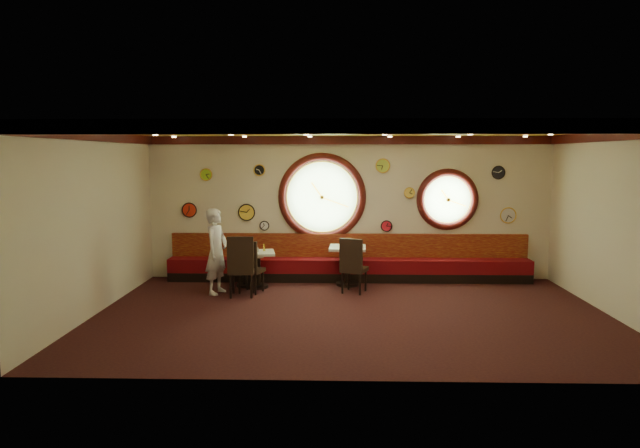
# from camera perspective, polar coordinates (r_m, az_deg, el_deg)

# --- Properties ---
(floor) EXTENTS (9.00, 6.00, 0.00)m
(floor) POSITION_cam_1_polar(r_m,az_deg,el_deg) (10.16, 3.21, -8.98)
(floor) COLOR black
(floor) RESTS_ON ground
(ceiling) EXTENTS (9.00, 6.00, 0.02)m
(ceiling) POSITION_cam_1_polar(r_m,az_deg,el_deg) (9.78, 3.33, 9.36)
(ceiling) COLOR gold
(ceiling) RESTS_ON wall_back
(wall_back) EXTENTS (9.00, 0.02, 3.20)m
(wall_back) POSITION_cam_1_polar(r_m,az_deg,el_deg) (12.83, 2.88, 1.60)
(wall_back) COLOR beige
(wall_back) RESTS_ON floor
(wall_front) EXTENTS (9.00, 0.02, 3.20)m
(wall_front) POSITION_cam_1_polar(r_m,az_deg,el_deg) (6.88, 3.99, -2.95)
(wall_front) COLOR beige
(wall_front) RESTS_ON floor
(wall_left) EXTENTS (0.02, 6.00, 3.20)m
(wall_left) POSITION_cam_1_polar(r_m,az_deg,el_deg) (10.70, -21.58, 0.09)
(wall_left) COLOR beige
(wall_left) RESTS_ON floor
(wall_right) EXTENTS (0.02, 6.00, 3.20)m
(wall_right) POSITION_cam_1_polar(r_m,az_deg,el_deg) (10.94, 27.54, -0.07)
(wall_right) COLOR beige
(wall_right) RESTS_ON floor
(molding_back) EXTENTS (9.00, 0.10, 0.18)m
(molding_back) POSITION_cam_1_polar(r_m,az_deg,el_deg) (12.73, 2.93, 8.37)
(molding_back) COLOR #3A0D0A
(molding_back) RESTS_ON wall_back
(molding_front) EXTENTS (9.00, 0.10, 0.18)m
(molding_front) POSITION_cam_1_polar(r_m,az_deg,el_deg) (6.84, 4.08, 9.70)
(molding_front) COLOR #3A0D0A
(molding_front) RESTS_ON wall_back
(molding_left) EXTENTS (0.10, 6.00, 0.18)m
(molding_left) POSITION_cam_1_polar(r_m,az_deg,el_deg) (10.62, -21.69, 8.21)
(molding_left) COLOR #3A0D0A
(molding_left) RESTS_ON wall_back
(molding_right) EXTENTS (0.10, 6.00, 0.18)m
(molding_right) POSITION_cam_1_polar(r_m,az_deg,el_deg) (10.86, 27.74, 7.87)
(molding_right) COLOR #3A0D0A
(molding_right) RESTS_ON wall_back
(banquette_base) EXTENTS (8.00, 0.55, 0.20)m
(banquette_base) POSITION_cam_1_polar(r_m,az_deg,el_deg) (12.77, 2.87, -5.23)
(banquette_base) COLOR black
(banquette_base) RESTS_ON floor
(banquette_seat) EXTENTS (8.00, 0.55, 0.30)m
(banquette_seat) POSITION_cam_1_polar(r_m,az_deg,el_deg) (12.72, 2.88, -4.13)
(banquette_seat) COLOR #58070E
(banquette_seat) RESTS_ON banquette_base
(banquette_back) EXTENTS (8.00, 0.10, 0.55)m
(banquette_back) POSITION_cam_1_polar(r_m,az_deg,el_deg) (12.87, 2.87, -2.19)
(banquette_back) COLOR #66080F
(banquette_back) RESTS_ON wall_back
(porthole_left_glass) EXTENTS (1.66, 0.02, 1.66)m
(porthole_left_glass) POSITION_cam_1_polar(r_m,az_deg,el_deg) (12.80, 0.20, 2.72)
(porthole_left_glass) COLOR #9BCC7A
(porthole_left_glass) RESTS_ON wall_back
(porthole_left_frame) EXTENTS (1.98, 0.18, 1.98)m
(porthole_left_frame) POSITION_cam_1_polar(r_m,az_deg,el_deg) (12.79, 0.20, 2.72)
(porthole_left_frame) COLOR #3A0D0A
(porthole_left_frame) RESTS_ON wall_back
(porthole_left_ring) EXTENTS (1.61, 0.03, 1.61)m
(porthole_left_ring) POSITION_cam_1_polar(r_m,az_deg,el_deg) (12.76, 0.20, 2.71)
(porthole_left_ring) COLOR gold
(porthole_left_ring) RESTS_ON wall_back
(porthole_right_glass) EXTENTS (1.10, 0.02, 1.10)m
(porthole_right_glass) POSITION_cam_1_polar(r_m,az_deg,el_deg) (13.04, 12.61, 2.41)
(porthole_right_glass) COLOR #9BCC7A
(porthole_right_glass) RESTS_ON wall_back
(porthole_right_frame) EXTENTS (1.38, 0.18, 1.38)m
(porthole_right_frame) POSITION_cam_1_polar(r_m,az_deg,el_deg) (13.03, 12.62, 2.41)
(porthole_right_frame) COLOR #3A0D0A
(porthole_right_frame) RESTS_ON wall_back
(porthole_right_ring) EXTENTS (1.09, 0.03, 1.09)m
(porthole_right_ring) POSITION_cam_1_polar(r_m,az_deg,el_deg) (13.00, 12.65, 2.40)
(porthole_right_ring) COLOR gold
(porthole_right_ring) RESTS_ON wall_back
(wall_clock_0) EXTENTS (0.32, 0.03, 0.32)m
(wall_clock_0) POSITION_cam_1_polar(r_m,az_deg,el_deg) (13.21, -12.93, 1.37)
(wall_clock_0) COLOR red
(wall_clock_0) RESTS_ON wall_back
(wall_clock_1) EXTENTS (0.28, 0.03, 0.28)m
(wall_clock_1) POSITION_cam_1_polar(r_m,az_deg,el_deg) (13.23, 17.40, 4.93)
(wall_clock_1) COLOR black
(wall_clock_1) RESTS_ON wall_back
(wall_clock_2) EXTENTS (0.26, 0.03, 0.26)m
(wall_clock_2) POSITION_cam_1_polar(r_m,az_deg,el_deg) (13.07, -11.32, 4.87)
(wall_clock_2) COLOR #8EC026
(wall_clock_2) RESTS_ON wall_back
(wall_clock_3) EXTENTS (0.20, 0.03, 0.20)m
(wall_clock_3) POSITION_cam_1_polar(r_m,az_deg,el_deg) (12.93, -5.57, -0.16)
(wall_clock_3) COLOR white
(wall_clock_3) RESTS_ON wall_back
(wall_clock_4) EXTENTS (0.34, 0.03, 0.34)m
(wall_clock_4) POSITION_cam_1_polar(r_m,az_deg,el_deg) (13.36, 18.29, 0.83)
(wall_clock_4) COLOR silver
(wall_clock_4) RESTS_ON wall_back
(wall_clock_5) EXTENTS (0.22, 0.03, 0.22)m
(wall_clock_5) POSITION_cam_1_polar(r_m,az_deg,el_deg) (12.86, 8.93, 3.11)
(wall_clock_5) COLOR #E4C64C
(wall_clock_5) RESTS_ON wall_back
(wall_clock_6) EXTENTS (0.36, 0.03, 0.36)m
(wall_clock_6) POSITION_cam_1_polar(r_m,az_deg,el_deg) (12.95, -7.34, 1.16)
(wall_clock_6) COLOR yellow
(wall_clock_6) RESTS_ON wall_back
(wall_clock_7) EXTENTS (0.30, 0.03, 0.30)m
(wall_clock_7) POSITION_cam_1_polar(r_m,az_deg,el_deg) (12.77, 6.30, 5.82)
(wall_clock_7) COLOR #ACCA3F
(wall_clock_7) RESTS_ON wall_back
(wall_clock_8) EXTENTS (0.24, 0.03, 0.24)m
(wall_clock_8) POSITION_cam_1_polar(r_m,az_deg,el_deg) (12.88, 6.66, -0.21)
(wall_clock_8) COLOR red
(wall_clock_8) RESTS_ON wall_back
(wall_clock_9) EXTENTS (0.24, 0.03, 0.24)m
(wall_clock_9) POSITION_cam_1_polar(r_m,az_deg,el_deg) (12.85, -6.08, 5.38)
(wall_clock_9) COLOR black
(wall_clock_9) RESTS_ON wall_back
(table_a) EXTENTS (0.82, 0.82, 0.69)m
(table_a) POSITION_cam_1_polar(r_m,az_deg,el_deg) (12.24, -7.46, -4.21)
(table_a) COLOR black
(table_a) RESTS_ON floor
(table_b) EXTENTS (0.81, 0.81, 0.77)m
(table_b) POSITION_cam_1_polar(r_m,az_deg,el_deg) (12.08, -6.25, -4.10)
(table_b) COLOR black
(table_b) RESTS_ON floor
(table_c) EXTENTS (0.80, 0.80, 0.84)m
(table_c) POSITION_cam_1_polar(r_m,az_deg,el_deg) (12.23, 2.76, -3.71)
(table_c) COLOR black
(table_c) RESTS_ON floor
(chair_a) EXTENTS (0.57, 0.57, 0.67)m
(chair_a) POSITION_cam_1_polar(r_m,az_deg,el_deg) (11.56, -7.13, -3.92)
(chair_a) COLOR black
(chair_a) RESTS_ON floor
(chair_b) EXTENTS (0.54, 0.54, 0.75)m
(chair_b) POSITION_cam_1_polar(r_m,az_deg,el_deg) (11.27, -7.90, -3.82)
(chair_b) COLOR black
(chair_b) RESTS_ON floor
(chair_c) EXTENTS (0.61, 0.61, 0.70)m
(chair_c) POSITION_cam_1_polar(r_m,az_deg,el_deg) (11.49, 3.28, -3.81)
(chair_c) COLOR black
(chair_c) RESTS_ON floor
(condiment_a_salt) EXTENTS (0.03, 0.03, 0.10)m
(condiment_a_salt) POSITION_cam_1_polar(r_m,az_deg,el_deg) (12.22, -7.72, -2.79)
(condiment_a_salt) COLOR silver
(condiment_a_salt) RESTS_ON table_a
(condiment_b_salt) EXTENTS (0.04, 0.04, 0.11)m
(condiment_b_salt) POSITION_cam_1_polar(r_m,az_deg,el_deg) (12.13, -6.32, -2.43)
(condiment_b_salt) COLOR silver
(condiment_b_salt) RESTS_ON table_b
(condiment_c_salt) EXTENTS (0.03, 0.03, 0.09)m
(condiment_c_salt) POSITION_cam_1_polar(r_m,az_deg,el_deg) (12.16, 2.05, -2.06)
(condiment_c_salt) COLOR silver
(condiment_c_salt) RESTS_ON table_c
(condiment_a_pepper) EXTENTS (0.03, 0.03, 0.10)m
(condiment_a_pepper) POSITION_cam_1_polar(r_m,az_deg,el_deg) (12.11, -7.47, -2.87)
(condiment_a_pepper) COLOR silver
(condiment_a_pepper) RESTS_ON table_a
(condiment_b_pepper) EXTENTS (0.03, 0.03, 0.09)m
(condiment_b_pepper) POSITION_cam_1_polar(r_m,az_deg,el_deg) (12.00, -6.22, -2.58)
(condiment_b_pepper) COLOR #B9B8BD
(condiment_b_pepper) RESTS_ON table_b
(condiment_c_pepper) EXTENTS (0.03, 0.03, 0.10)m
(condiment_c_pepper) POSITION_cam_1_polar(r_m,az_deg,el_deg) (12.16, 2.76, -2.04)
(condiment_c_pepper) COLOR silver
(condiment_c_pepper) RESTS_ON table_c
(condiment_a_bottle) EXTENTS (0.05, 0.05, 0.17)m
(condiment_a_bottle) POSITION_cam_1_polar(r_m,az_deg,el_deg) (12.23, -7.19, -2.60)
(condiment_a_bottle) COLOR gold
(condiment_a_bottle) RESTS_ON table_a
(condiment_b_bottle) EXTENTS (0.05, 0.05, 0.15)m
(condiment_b_bottle) POSITION_cam_1_polar(r_m,az_deg,el_deg) (12.08, -5.61, -2.35)
(condiment_b_bottle) COLOR yellow
(condiment_b_bottle) RESTS_ON table_b
(condiment_c_bottle) EXTENTS (0.05, 0.05, 0.15)m
(condiment_c_bottle) POSITION_cam_1_polar(r_m,az_deg,el_deg) (12.22, 3.19, -1.89)
(condiment_c_bottle) COLOR gold
(condiment_c_bottle) RESTS_ON table_c
(waiter) EXTENTS (0.57, 0.72, 1.72)m
(waiter) POSITION_cam_1_polar(r_m,az_deg,el_deg) (11.64, -10.31, -2.70)
(waiter) COLOR white
(waiter) RESTS_ON floor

